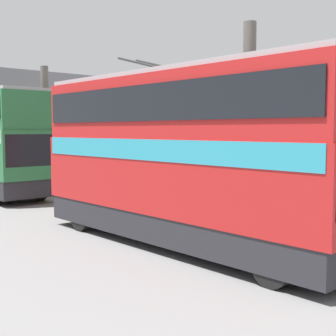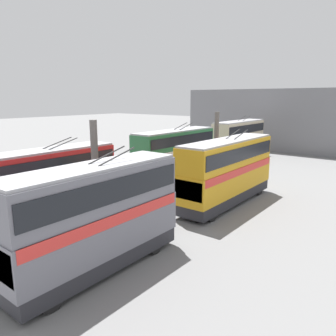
{
  "view_description": "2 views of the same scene",
  "coord_description": "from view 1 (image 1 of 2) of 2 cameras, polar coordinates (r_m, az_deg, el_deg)",
  "views": [
    {
      "loc": [
        -5.68,
        13.02,
        3.24
      ],
      "look_at": [
        9.55,
        -0.69,
        1.58
      ],
      "focal_mm": 50.0,
      "sensor_mm": 36.0,
      "label": 1
    },
    {
      "loc": [
        -8.24,
        -15.77,
        8.21
      ],
      "look_at": [
        11.59,
        -0.25,
        2.83
      ],
      "focal_mm": 35.0,
      "sensor_mm": 36.0,
      "label": 2
    }
  ],
  "objects": [
    {
      "name": "support_column_near",
      "position": [
        16.58,
        9.79,
        4.95
      ],
      "size": [
        0.8,
        0.8,
        6.94
      ],
      "color": "#605B56",
      "rests_on": "ground_plane"
    },
    {
      "name": "oil_drum",
      "position": [
        26.79,
        -8.61,
        -1.42
      ],
      "size": [
        0.64,
        0.64,
        0.87
      ],
      "color": "#235638",
      "rests_on": "ground_plane"
    },
    {
      "name": "bus_right_near",
      "position": [
        12.93,
        1.78,
        2.5
      ],
      "size": [
        10.38,
        2.54,
        5.47
      ],
      "color": "black",
      "rests_on": "ground_plane"
    },
    {
      "name": "person_aisle_midway",
      "position": [
        22.92,
        -8.99,
        -1.41
      ],
      "size": [
        0.43,
        0.48,
        1.61
      ],
      "rotation": [
        0.0,
        0.0,
        5.71
      ],
      "color": "#2D2D33",
      "rests_on": "ground_plane"
    },
    {
      "name": "bus_left_far",
      "position": [
        26.24,
        -1.33,
        3.93
      ],
      "size": [
        11.01,
        2.54,
        5.74
      ],
      "color": "black",
      "rests_on": "ground_plane"
    },
    {
      "name": "person_by_right_row",
      "position": [
        16.01,
        3.27,
        -3.53
      ],
      "size": [
        0.43,
        0.27,
        1.81
      ],
      "rotation": [
        0.0,
        0.0,
        4.65
      ],
      "color": "#473D33",
      "rests_on": "ground_plane"
    },
    {
      "name": "support_column_far",
      "position": [
        28.35,
        -14.71,
        4.71
      ],
      "size": [
        0.8,
        0.8,
        6.94
      ],
      "color": "#605B56",
      "rests_on": "ground_plane"
    }
  ]
}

